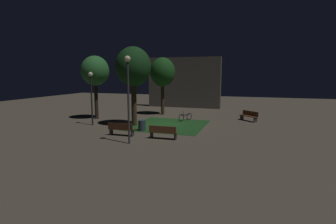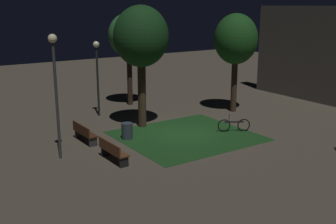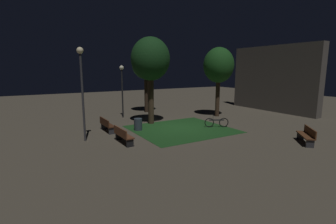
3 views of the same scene
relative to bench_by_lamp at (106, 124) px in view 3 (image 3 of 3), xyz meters
The scene contains 13 objects.
ground_plane 4.91m from the bench_by_lamp, 72.18° to the left, with size 60.00×60.00×0.00m, color #4C4438.
grass_lawn 4.96m from the bench_by_lamp, 67.43° to the left, with size 5.80×6.32×0.01m, color #194219.
bench_by_lamp is the anchor object (origin of this frame).
bench_front_right 2.99m from the bench_by_lamp, ahead, with size 1.81×0.53×0.88m.
bench_back_row 11.85m from the bench_by_lamp, 47.05° to the left, with size 1.65×1.57×0.88m.
tree_right_canopy 5.56m from the bench_by_lamp, 101.79° to the left, with size 2.80×2.80×6.28m.
tree_near_wall 10.54m from the bench_by_lamp, 92.90° to the left, with size 2.54×2.54×5.81m.
tree_tall_center 8.69m from the bench_by_lamp, 135.17° to the left, with size 2.53×2.53×5.80m.
lamp_post_near_wall 5.40m from the bench_by_lamp, 147.11° to the left, with size 0.36×0.36×4.30m.
lamp_post_plaza_east 3.70m from the bench_by_lamp, 49.40° to the right, with size 0.36×0.36×5.18m.
trash_bin 2.04m from the bench_by_lamp, 70.83° to the left, with size 0.54×0.54×0.79m, color #2D3842.
bicycle 7.49m from the bench_by_lamp, 69.31° to the left, with size 0.84×1.52×0.93m.
building_wall_backdrop 16.51m from the bench_by_lamp, 89.92° to the left, with size 9.10×0.80×6.19m, color #4C4742.
Camera 3 is at (14.03, -9.14, 4.02)m, focal length 26.52 mm.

